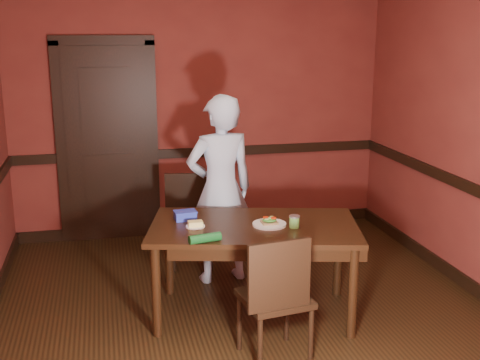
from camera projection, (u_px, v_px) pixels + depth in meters
name	position (u px, v px, depth m)	size (l,w,h in m)	color
floor	(250.00, 321.00, 4.69)	(4.00, 4.50, 0.01)	black
wall_back	(201.00, 111.00, 6.49)	(4.00, 0.02, 2.70)	maroon
wall_front	(396.00, 269.00, 2.23)	(4.00, 0.02, 2.70)	maroon
dado_back	(202.00, 152.00, 6.58)	(4.00, 0.03, 0.10)	black
baseboard_back	(203.00, 225.00, 6.79)	(4.00, 0.03, 0.12)	black
baseboard_right	(476.00, 290.00, 5.11)	(0.03, 4.50, 0.12)	black
door	(107.00, 139.00, 6.30)	(1.05, 0.07, 2.20)	black
dining_table	(254.00, 270.00, 4.73)	(1.59, 0.90, 0.75)	black
chair_far	(192.00, 222.00, 5.72)	(0.40, 0.40, 0.86)	black
chair_near	(275.00, 296.00, 4.07)	(0.43, 0.43, 0.92)	black
person	(220.00, 190.00, 5.28)	(0.61, 0.40, 1.68)	silver
sandwich_plate	(269.00, 223.00, 4.61)	(0.26, 0.26, 0.07)	white
sauce_jar	(294.00, 221.00, 4.56)	(0.08, 0.08, 0.10)	#5A923B
cheese_saucer	(195.00, 225.00, 4.58)	(0.15, 0.15, 0.05)	white
food_tub	(185.00, 215.00, 4.74)	(0.18, 0.13, 0.07)	#2A3CB7
wrapped_veg	(205.00, 238.00, 4.24)	(0.07, 0.07, 0.23)	#104118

